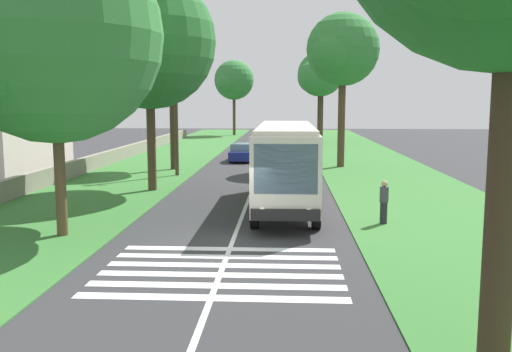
{
  "coord_description": "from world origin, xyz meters",
  "views": [
    {
      "loc": [
        -18.06,
        -1.78,
        4.74
      ],
      "look_at": [
        5.21,
        -0.54,
        1.6
      ],
      "focal_mm": 38.78,
      "sensor_mm": 36.0,
      "label": 1
    }
  ],
  "objects": [
    {
      "name": "coach_bus",
      "position": [
        6.24,
        -1.8,
        2.15
      ],
      "size": [
        11.16,
        2.62,
        3.73
      ],
      "color": "silver",
      "rests_on": "ground"
    },
    {
      "name": "roadside_tree_right_2",
      "position": [
        22.39,
        -5.72,
        8.25
      ],
      "size": [
        6.08,
        5.17,
        10.97
      ],
      "color": "#4C3826",
      "rests_on": "grass_verge_right"
    },
    {
      "name": "roadside_tree_left_1",
      "position": [
        10.93,
        5.47,
        7.66
      ],
      "size": [
        7.98,
        7.0,
        11.28
      ],
      "color": "#4C3826",
      "rests_on": "grass_verge_left"
    },
    {
      "name": "zebra_crossing",
      "position": [
        -2.95,
        0.0,
        0.0
      ],
      "size": [
        4.95,
        6.8,
        0.01
      ],
      "color": "silver",
      "rests_on": "ground"
    },
    {
      "name": "roadside_tree_left_2",
      "position": [
        60.11,
        5.59,
        7.62
      ],
      "size": [
        6.11,
        5.53,
        10.47
      ],
      "color": "#4C3826",
      "rests_on": "grass_verge_left"
    },
    {
      "name": "trailing_car_1",
      "position": [
        31.85,
        -1.68,
        0.67
      ],
      "size": [
        4.3,
        1.78,
        1.43
      ],
      "color": "gray",
      "rests_on": "ground"
    },
    {
      "name": "grass_verge_right",
      "position": [
        15.0,
        -8.2,
        0.02
      ],
      "size": [
        120.0,
        8.0,
        0.04
      ],
      "primitive_type": "cube",
      "color": "#387533",
      "rests_on": "ground"
    },
    {
      "name": "roadside_tree_right_1",
      "position": [
        43.09,
        -5.33,
        7.54
      ],
      "size": [
        6.0,
        4.91,
        10.11
      ],
      "color": "#3D2D1E",
      "rests_on": "grass_verge_right"
    },
    {
      "name": "grass_verge_left",
      "position": [
        15.0,
        8.2,
        0.02
      ],
      "size": [
        120.0,
        8.0,
        0.04
      ],
      "primitive_type": "cube",
      "color": "#387533",
      "rests_on": "ground"
    },
    {
      "name": "pedestrian",
      "position": [
        3.21,
        -5.61,
        0.91
      ],
      "size": [
        0.34,
        0.34,
        1.69
      ],
      "color": "#26262D",
      "rests_on": "grass_verge_right"
    },
    {
      "name": "roadside_tree_left_3",
      "position": [
        1.06,
        6.25,
        6.81
      ],
      "size": [
        8.92,
        7.44,
        10.69
      ],
      "color": "brown",
      "rests_on": "grass_verge_left"
    },
    {
      "name": "roadside_tree_left_0",
      "position": [
        20.28,
        6.12,
        7.71
      ],
      "size": [
        5.43,
        4.51,
        10.09
      ],
      "color": "#3D2D1E",
      "rests_on": "grass_verge_left"
    },
    {
      "name": "ground",
      "position": [
        0.0,
        0.0,
        0.0
      ],
      "size": [
        160.0,
        160.0,
        0.0
      ],
      "primitive_type": "plane",
      "color": "#333335"
    },
    {
      "name": "utility_pole",
      "position": [
        16.91,
        5.18,
        3.92
      ],
      "size": [
        0.24,
        1.4,
        7.48
      ],
      "color": "#473828",
      "rests_on": "grass_verge_left"
    },
    {
      "name": "trailing_car_0",
      "position": [
        25.96,
        1.73,
        0.67
      ],
      "size": [
        4.3,
        1.78,
        1.43
      ],
      "color": "navy",
      "rests_on": "ground"
    },
    {
      "name": "roadside_tree_right_3",
      "position": [
        50.5,
        -5.97,
        7.81
      ],
      "size": [
        6.31,
        5.17,
        10.53
      ],
      "color": "#3D2D1E",
      "rests_on": "grass_verge_right"
    },
    {
      "name": "roadside_wall",
      "position": [
        20.0,
        11.6,
        0.55
      ],
      "size": [
        70.0,
        0.4,
        1.01
      ],
      "primitive_type": "cube",
      "color": "gray",
      "rests_on": "grass_verge_left"
    },
    {
      "name": "centre_line",
      "position": [
        15.0,
        0.0,
        0.0
      ],
      "size": [
        110.0,
        0.16,
        0.01
      ],
      "primitive_type": "cube",
      "color": "silver",
      "rests_on": "ground"
    }
  ]
}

